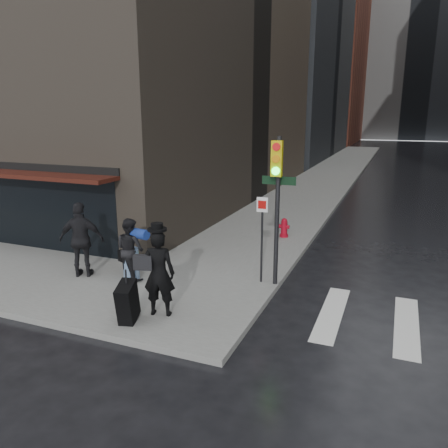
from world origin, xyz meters
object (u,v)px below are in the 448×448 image
(man_jeans, at_px, (130,249))
(fire_hydrant, at_px, (284,229))
(man_greycoat, at_px, (82,240))
(traffic_light, at_px, (276,192))
(man_overcoat, at_px, (152,278))

(man_jeans, xyz_separation_m, fire_hydrant, (2.77, 5.49, -0.53))
(man_jeans, relative_size, man_greycoat, 0.82)
(man_jeans, bearing_deg, man_greycoat, 32.53)
(traffic_light, xyz_separation_m, fire_hydrant, (-0.86, 4.49, -2.13))
(man_overcoat, distance_m, man_jeans, 2.42)
(man_greycoat, distance_m, traffic_light, 5.32)
(man_overcoat, xyz_separation_m, man_greycoat, (-3.02, 1.41, 0.13))
(man_jeans, bearing_deg, traffic_light, -145.21)
(man_overcoat, xyz_separation_m, man_jeans, (-1.70, 1.71, -0.05))
(man_overcoat, bearing_deg, man_greycoat, -40.17)
(man_overcoat, distance_m, man_greycoat, 3.34)
(man_overcoat, bearing_deg, man_jeans, -60.48)
(man_overcoat, relative_size, man_greycoat, 1.04)
(traffic_light, relative_size, fire_hydrant, 5.49)
(man_overcoat, distance_m, traffic_light, 3.68)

